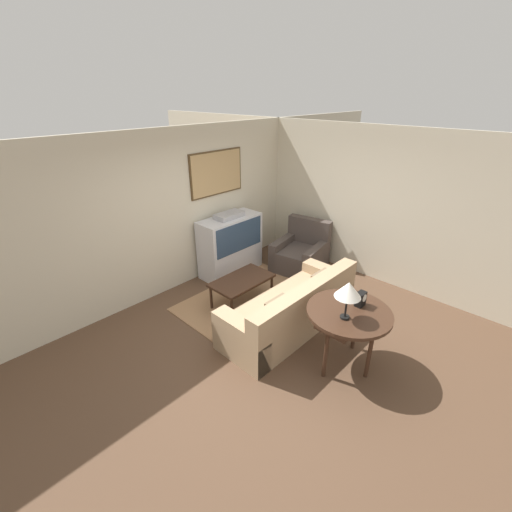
{
  "coord_description": "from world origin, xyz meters",
  "views": [
    {
      "loc": [
        -3.0,
        -2.6,
        3.19
      ],
      "look_at": [
        0.64,
        0.85,
        0.75
      ],
      "focal_mm": 24.0,
      "sensor_mm": 36.0,
      "label": 1
    }
  ],
  "objects_px": {
    "tv": "(230,245)",
    "coffee_table": "(242,282)",
    "armchair": "(301,254)",
    "table_lamp": "(348,290)",
    "couch": "(292,310)",
    "console_table": "(349,316)",
    "mantel_clock": "(361,299)"
  },
  "relations": [
    {
      "from": "couch",
      "to": "coffee_table",
      "type": "bearing_deg",
      "value": -86.89
    },
    {
      "from": "armchair",
      "to": "coffee_table",
      "type": "xyz_separation_m",
      "value": [
        -1.68,
        -0.07,
        0.11
      ]
    },
    {
      "from": "couch",
      "to": "console_table",
      "type": "xyz_separation_m",
      "value": [
        -0.13,
        -0.95,
        0.44
      ]
    },
    {
      "from": "tv",
      "to": "console_table",
      "type": "bearing_deg",
      "value": -103.68
    },
    {
      "from": "table_lamp",
      "to": "mantel_clock",
      "type": "height_order",
      "value": "table_lamp"
    },
    {
      "from": "console_table",
      "to": "tv",
      "type": "bearing_deg",
      "value": 76.32
    },
    {
      "from": "table_lamp",
      "to": "mantel_clock",
      "type": "xyz_separation_m",
      "value": [
        0.36,
        -0.0,
        -0.28
      ]
    },
    {
      "from": "armchair",
      "to": "table_lamp",
      "type": "bearing_deg",
      "value": -53.2
    },
    {
      "from": "tv",
      "to": "coffee_table",
      "type": "distance_m",
      "value": 1.14
    },
    {
      "from": "couch",
      "to": "mantel_clock",
      "type": "xyz_separation_m",
      "value": [
        0.07,
        -0.98,
        0.6
      ]
    },
    {
      "from": "couch",
      "to": "armchair",
      "type": "xyz_separation_m",
      "value": [
        1.63,
        1.05,
        -0.01
      ]
    },
    {
      "from": "couch",
      "to": "console_table",
      "type": "distance_m",
      "value": 1.05
    },
    {
      "from": "console_table",
      "to": "table_lamp",
      "type": "bearing_deg",
      "value": -171.32
    },
    {
      "from": "armchair",
      "to": "table_lamp",
      "type": "height_order",
      "value": "table_lamp"
    },
    {
      "from": "mantel_clock",
      "to": "couch",
      "type": "bearing_deg",
      "value": 93.91
    },
    {
      "from": "tv",
      "to": "armchair",
      "type": "distance_m",
      "value": 1.39
    },
    {
      "from": "couch",
      "to": "armchair",
      "type": "distance_m",
      "value": 1.94
    },
    {
      "from": "console_table",
      "to": "coffee_table",
      "type": "bearing_deg",
      "value": 87.62
    },
    {
      "from": "tv",
      "to": "mantel_clock",
      "type": "xyz_separation_m",
      "value": [
        -0.51,
        -2.9,
        0.34
      ]
    },
    {
      "from": "tv",
      "to": "table_lamp",
      "type": "relative_size",
      "value": 2.55
    },
    {
      "from": "mantel_clock",
      "to": "console_table",
      "type": "bearing_deg",
      "value": 172.39
    },
    {
      "from": "tv",
      "to": "coffee_table",
      "type": "bearing_deg",
      "value": -123.39
    },
    {
      "from": "armchair",
      "to": "coffee_table",
      "type": "height_order",
      "value": "armchair"
    },
    {
      "from": "tv",
      "to": "couch",
      "type": "bearing_deg",
      "value": -106.6
    },
    {
      "from": "couch",
      "to": "mantel_clock",
      "type": "height_order",
      "value": "mantel_clock"
    },
    {
      "from": "armchair",
      "to": "coffee_table",
      "type": "bearing_deg",
      "value": -97.39
    },
    {
      "from": "mantel_clock",
      "to": "table_lamp",
      "type": "bearing_deg",
      "value": 179.82
    },
    {
      "from": "tv",
      "to": "coffee_table",
      "type": "relative_size",
      "value": 1.2
    },
    {
      "from": "tv",
      "to": "couch",
      "type": "xyz_separation_m",
      "value": [
        -0.57,
        -1.92,
        -0.27
      ]
    },
    {
      "from": "tv",
      "to": "coffee_table",
      "type": "xyz_separation_m",
      "value": [
        -0.62,
        -0.94,
        -0.16
      ]
    },
    {
      "from": "couch",
      "to": "table_lamp",
      "type": "bearing_deg",
      "value": 73.95
    },
    {
      "from": "console_table",
      "to": "mantel_clock",
      "type": "relative_size",
      "value": 5.59
    }
  ]
}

